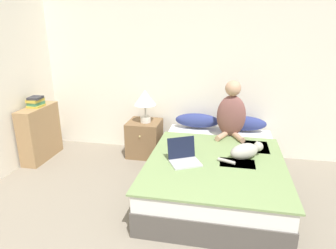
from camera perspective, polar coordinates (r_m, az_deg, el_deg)
The scene contains 11 objects.
wall_back at distance 4.32m, azimuth 9.74°, elevation 10.57°, with size 6.19×0.05×2.55m.
bed at distance 3.56m, azimuth 9.05°, elevation -8.92°, with size 1.47×2.06×0.45m.
pillow_near at distance 4.29m, azimuth 5.58°, elevation 0.77°, with size 0.63×0.21×0.20m.
pillow_far at distance 4.28m, azimuth 14.13°, elevation 0.24°, with size 0.63×0.21×0.20m.
person_sitting at distance 3.96m, azimuth 11.99°, elevation 2.21°, with size 0.38×0.37×0.74m.
cat_tabby at distance 3.38m, azimuth 14.56°, elevation -4.90°, with size 0.49×0.37×0.18m.
laptop_open at distance 3.21m, azimuth 3.05°, elevation -6.29°, with size 0.40×0.40×0.25m.
nightstand at distance 4.43m, azimuth -4.48°, elevation -2.61°, with size 0.46×0.48×0.52m.
table_lamp at distance 4.22m, azimuth -4.40°, elevation 4.83°, with size 0.32×0.32×0.47m.
bookshelf at distance 4.63m, azimuth -23.19°, elevation -1.50°, with size 0.23×0.70×0.77m.
book_stack_top at distance 4.51m, azimuth -23.90°, elevation 3.97°, with size 0.19×0.22×0.14m.
Camera 1 is at (0.13, -1.07, 1.84)m, focal length 32.00 mm.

